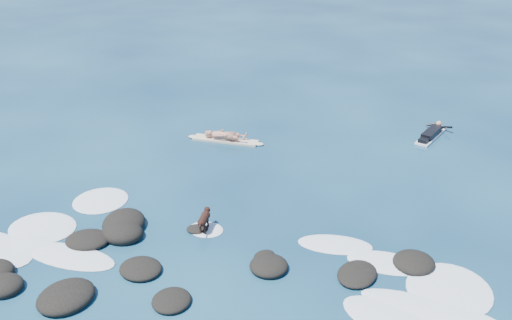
% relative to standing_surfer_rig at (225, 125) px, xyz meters
% --- Properties ---
extents(ground, '(160.00, 160.00, 0.00)m').
position_rel_standing_surfer_rig_xyz_m(ground, '(3.06, -6.95, -0.73)').
color(ground, '#0A2642').
rests_on(ground, ground).
extents(reef_rocks, '(11.63, 6.39, 0.57)m').
position_rel_standing_surfer_rig_xyz_m(reef_rocks, '(1.56, -8.40, -0.62)').
color(reef_rocks, black).
rests_on(reef_rocks, ground).
extents(breaking_foam, '(15.89, 5.65, 0.12)m').
position_rel_standing_surfer_rig_xyz_m(breaking_foam, '(2.93, -7.69, -0.72)').
color(breaking_foam, white).
rests_on(breaking_foam, ground).
extents(standing_surfer_rig, '(3.25, 0.86, 1.85)m').
position_rel_standing_surfer_rig_xyz_m(standing_surfer_rig, '(0.00, 0.00, 0.00)').
color(standing_surfer_rig, beige).
rests_on(standing_surfer_rig, ground).
extents(paddling_surfer_rig, '(1.31, 2.59, 0.45)m').
position_rel_standing_surfer_rig_xyz_m(paddling_surfer_rig, '(7.78, 3.62, -0.58)').
color(paddling_surfer_rig, white).
rests_on(paddling_surfer_rig, ground).
extents(dog, '(0.39, 1.03, 0.66)m').
position_rel_standing_surfer_rig_xyz_m(dog, '(2.24, -6.39, -0.29)').
color(dog, black).
rests_on(dog, ground).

